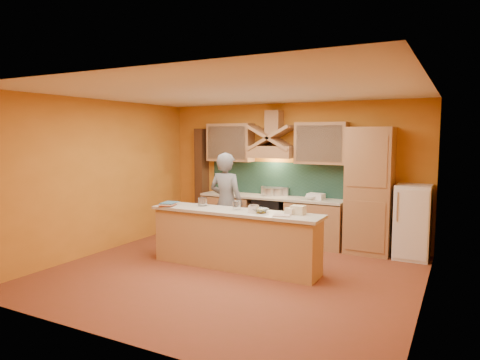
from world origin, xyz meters
The scene contains 36 objects.
floor centered at (0.00, 0.00, 0.00)m, with size 5.50×5.00×0.01m, color brown.
ceiling centered at (0.00, 0.00, 2.80)m, with size 5.50×5.00×0.01m, color white.
wall_back centered at (0.00, 2.50, 1.40)m, with size 5.50×0.02×2.80m, color orange.
wall_front centered at (0.00, -2.50, 1.40)m, with size 5.50×0.02×2.80m, color orange.
wall_left centered at (-2.75, 0.00, 1.40)m, with size 0.02×5.00×2.80m, color orange.
wall_right centered at (2.75, 0.00, 1.40)m, with size 0.02×5.00×2.80m, color orange.
base_cabinet_left centered at (-1.25, 2.20, 0.43)m, with size 1.10×0.60×0.86m, color #AD7A4F.
base_cabinet_right centered at (0.65, 2.20, 0.43)m, with size 1.10×0.60×0.86m, color #AD7A4F.
counter_top centered at (-0.30, 2.20, 0.90)m, with size 3.00×0.62×0.04m, color beige.
stove centered at (-0.30, 2.20, 0.45)m, with size 0.60×0.58×0.90m, color black.
backsplash centered at (-0.30, 2.48, 1.25)m, with size 3.00×0.03×0.70m, color #17342C.
range_hood centered at (-0.30, 2.25, 1.82)m, with size 0.92×0.50×0.24m, color #AD7A4F.
hood_chimney centered at (-0.30, 2.35, 2.40)m, with size 0.30×0.30×0.50m, color #AD7A4F.
upper_cabinet_left centered at (-1.30, 2.33, 2.00)m, with size 1.00×0.35×0.80m, color #AD7A4F.
upper_cabinet_right centered at (0.70, 2.33, 2.00)m, with size 1.00×0.35×0.80m, color #AD7A4F.
pantry_column centered at (1.65, 2.20, 1.15)m, with size 0.80×0.60×2.30m, color #AD7A4F.
fridge centered at (2.40, 2.20, 0.65)m, with size 0.58×0.60×1.30m, color white.
trim_column_left centered at (-2.05, 2.35, 1.15)m, with size 0.20×0.30×2.30m, color #472816.
island_body centered at (-0.10, 0.30, 0.44)m, with size 2.80×0.55×0.88m, color tan.
island_top centered at (-0.10, 0.30, 0.92)m, with size 2.90×0.62×0.05m, color beige.
person centered at (-0.65, 0.98, 0.92)m, with size 0.67×0.44×1.84m, color slate.
pot_large centered at (-0.37, 2.25, 0.99)m, with size 0.22×0.22×0.18m, color silver.
pot_small centered at (-0.23, 2.36, 0.97)m, with size 0.22×0.22×0.15m, color silver.
soap_bottle_a centered at (-1.21, 2.09, 1.02)m, with size 0.09×0.09×0.20m, color beige.
soap_bottle_b centered at (-1.41, 2.15, 1.04)m, with size 0.09×0.09×0.24m, color #346391.
bowl_back centered at (0.56, 2.16, 0.95)m, with size 0.22×0.22×0.07m, color silver.
dish_rack centered at (0.63, 2.25, 0.97)m, with size 0.31×0.24×0.11m, color white.
book_lower centered at (-1.42, 0.11, 0.96)m, with size 0.23×0.30×0.03m, color #A85A3C.
book_upper centered at (-1.48, 0.22, 0.98)m, with size 0.24×0.32×0.02m, color #3D6D86.
jar_large centered at (-0.80, 0.43, 1.02)m, with size 0.15×0.15×0.14m, color silver.
jar_small centered at (-0.10, 0.36, 1.02)m, with size 0.13×0.13×0.14m, color white.
kitchen_scale centered at (0.26, 0.26, 1.00)m, with size 0.13×0.13×0.11m, color white.
mixing_bowl centered at (0.34, 0.31, 0.98)m, with size 0.27×0.27×0.07m, color white.
cloth centered at (0.76, 0.20, 0.95)m, with size 0.25×0.19×0.02m, color #C3AFA1.
grocery_bag_a centered at (0.93, 0.44, 1.01)m, with size 0.21×0.17×0.14m, color beige.
grocery_bag_b centered at (0.83, 0.39, 0.99)m, with size 0.16×0.12×0.10m, color beige.
Camera 1 is at (3.15, -5.69, 2.15)m, focal length 32.00 mm.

